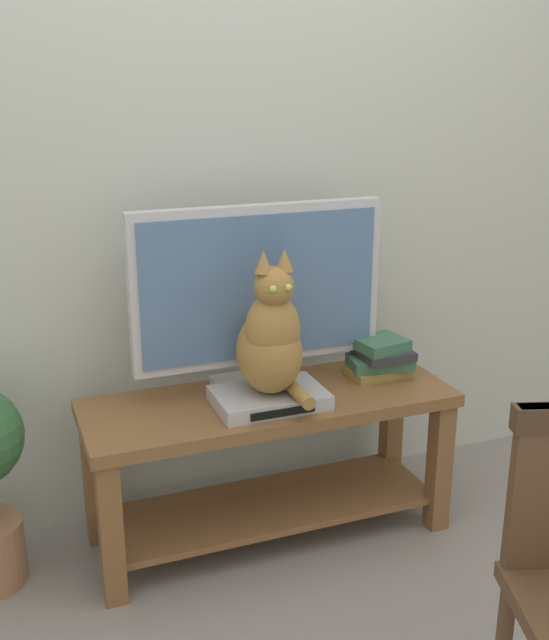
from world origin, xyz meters
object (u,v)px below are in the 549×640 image
at_px(tv, 259,292).
at_px(book_stack, 380,358).
at_px(media_box, 269,398).
at_px(cat, 271,340).
at_px(tv_stand, 269,442).

bearing_deg(tv, book_stack, -6.96).
bearing_deg(book_stack, media_box, -167.82).
height_order(tv, cat, tv).
bearing_deg(tv, media_box, -98.19).
bearing_deg(cat, media_box, 93.95).
height_order(tv, book_stack, tv).
xyz_separation_m(tv, book_stack, (0.45, -0.05, -0.28)).
distance_m(tv, cat, 0.21).
xyz_separation_m(media_box, cat, (0.00, -0.01, 0.21)).
relative_size(cat, book_stack, 2.02).
bearing_deg(cat, tv, 82.83).
bearing_deg(cat, tv_stand, 73.95).
height_order(tv_stand, tv, tv).
xyz_separation_m(tv, media_box, (-0.02, -0.16, -0.32)).
distance_m(media_box, cat, 0.21).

